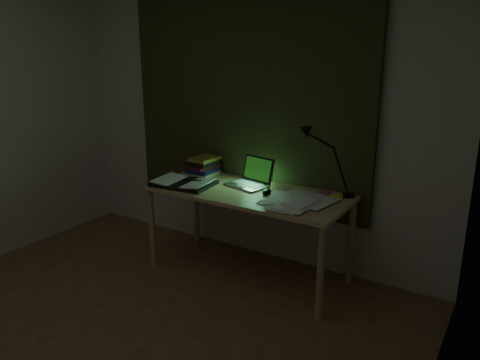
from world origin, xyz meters
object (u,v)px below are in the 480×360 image
(book_stack, at_px, (204,166))
(desk_lamp, at_px, (350,164))
(desk, at_px, (248,234))
(open_textbook, at_px, (184,183))
(loose_papers, at_px, (294,201))
(laptop, at_px, (247,173))

(book_stack, height_order, desk_lamp, desk_lamp)
(desk, bearing_deg, desk_lamp, 21.25)
(open_textbook, bearing_deg, book_stack, 92.13)
(desk, bearing_deg, open_textbook, -165.14)
(loose_papers, bearing_deg, laptop, 161.26)
(open_textbook, bearing_deg, desk_lamp, 12.91)
(book_stack, relative_size, loose_papers, 0.60)
(laptop, height_order, desk_lamp, desk_lamp)
(desk, distance_m, book_stack, 0.74)
(open_textbook, height_order, loose_papers, open_textbook)
(desk_lamp, bearing_deg, open_textbook, -169.26)
(desk, distance_m, open_textbook, 0.65)
(laptop, distance_m, loose_papers, 0.53)
(loose_papers, height_order, desk_lamp, desk_lamp)
(book_stack, bearing_deg, desk, -19.17)
(laptop, height_order, open_textbook, laptop)
(laptop, distance_m, book_stack, 0.50)
(desk, xyz_separation_m, desk_lamp, (0.69, 0.27, 0.60))
(desk, height_order, desk_lamp, desk_lamp)
(desk, distance_m, desk_lamp, 0.96)
(laptop, bearing_deg, desk_lamp, 25.42)
(loose_papers, relative_size, desk_lamp, 0.80)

